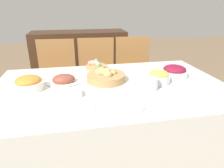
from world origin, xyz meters
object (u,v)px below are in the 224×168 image
object	(u,v)px
egg_basket	(96,66)
fork	(95,108)
drinking_cup	(152,84)
dinner_plate	(122,105)
butter_dish	(71,93)
knife	(148,103)
spoon	(153,102)
carrot_bowl	(28,83)
sideboard	(80,62)
pineapple_bowl	(159,77)
ham_platter	(64,80)
bread_basket	(106,76)
chair_far_right	(134,73)
chair_far_center	(97,75)
chair_far_left	(57,78)
beet_salad_bowl	(174,72)

from	to	relation	value
egg_basket	fork	xyz separation A→B (m)	(-0.09, -0.73, -0.03)
drinking_cup	egg_basket	bearing A→B (deg)	120.34
dinner_plate	butter_dish	bearing A→B (deg)	146.06
knife	spoon	xyz separation A→B (m)	(0.03, 0.00, 0.00)
carrot_bowl	fork	distance (m)	0.55
sideboard	carrot_bowl	bearing A→B (deg)	-104.52
carrot_bowl	fork	size ratio (longest dim) A/B	1.10
pineapple_bowl	dinner_plate	size ratio (longest dim) A/B	0.61
ham_platter	carrot_bowl	world-z (taller)	carrot_bowl
bread_basket	pineapple_bowl	xyz separation A→B (m)	(0.38, -0.12, 0.01)
chair_far_right	dinner_plate	distance (m)	1.30
pineapple_bowl	knife	distance (m)	0.36
knife	chair_far_center	bearing A→B (deg)	102.25
chair_far_center	dinner_plate	xyz separation A→B (m)	(0.00, -1.20, 0.24)
chair_far_right	sideboard	world-z (taller)	same
chair_far_left	chair_far_right	size ratio (longest dim) A/B	1.00
bread_basket	spoon	bearing A→B (deg)	-62.27
carrot_bowl	knife	size ratio (longest dim) A/B	1.10
chair_far_center	knife	world-z (taller)	chair_far_center
chair_far_center	beet_salad_bowl	xyz separation A→B (m)	(0.54, -0.80, 0.28)
sideboard	fork	world-z (taller)	sideboard
spoon	bread_basket	bearing A→B (deg)	113.35
carrot_bowl	drinking_cup	xyz separation A→B (m)	(0.83, -0.17, -0.00)
egg_basket	dinner_plate	bearing A→B (deg)	-84.70
pineapple_bowl	fork	bearing A→B (deg)	-150.09
ham_platter	knife	world-z (taller)	ham_platter
knife	spoon	world-z (taller)	same
chair_far_right	knife	world-z (taller)	chair_far_right
chair_far_right	spoon	xyz separation A→B (m)	(-0.26, -1.20, 0.23)
pineapple_bowl	drinking_cup	distance (m)	0.15
bread_basket	spoon	world-z (taller)	bread_basket
ham_platter	beet_salad_bowl	xyz separation A→B (m)	(0.88, -0.04, 0.02)
drinking_cup	bread_basket	bearing A→B (deg)	140.25
bread_basket	carrot_bowl	distance (m)	0.55
chair_far_center	egg_basket	xyz separation A→B (m)	(-0.06, -0.46, 0.26)
chair_far_left	chair_far_center	bearing A→B (deg)	3.20
bread_basket	fork	distance (m)	0.44
chair_far_right	egg_basket	distance (m)	0.74
ham_platter	carrot_bowl	distance (m)	0.25
beet_salad_bowl	spoon	size ratio (longest dim) A/B	1.16
pineapple_bowl	spoon	bearing A→B (deg)	-118.56
ham_platter	dinner_plate	distance (m)	0.55
pineapple_bowl	beet_salad_bowl	world-z (taller)	same
chair_far_right	beet_salad_bowl	bearing A→B (deg)	-80.86
chair_far_right	sideboard	xyz separation A→B (m)	(-0.62, 0.74, -0.04)
sideboard	dinner_plate	bearing A→B (deg)	-85.07
chair_far_center	sideboard	distance (m)	0.76
spoon	sideboard	bearing A→B (deg)	96.11
chair_far_center	egg_basket	bearing A→B (deg)	-93.73
chair_far_left	dinner_plate	size ratio (longest dim) A/B	3.31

